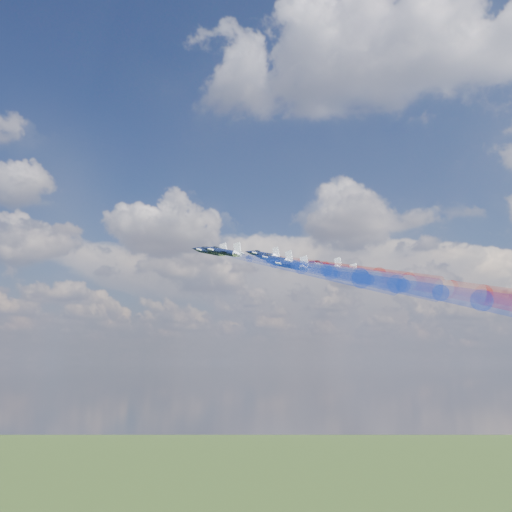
% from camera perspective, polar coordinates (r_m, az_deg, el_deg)
% --- Properties ---
extents(jet_lead, '(14.37, 12.71, 6.37)m').
position_cam_1_polar(jet_lead, '(150.94, -4.15, 0.47)').
color(jet_lead, black).
extents(trail_lead, '(40.44, 17.05, 14.15)m').
position_cam_1_polar(trail_lead, '(133.71, 3.57, -0.93)').
color(trail_lead, white).
extents(jet_inner_left, '(14.37, 12.71, 6.37)m').
position_cam_1_polar(jet_inner_left, '(136.51, -4.35, 0.42)').
color(jet_inner_left, black).
extents(trail_inner_left, '(40.44, 17.05, 14.15)m').
position_cam_1_polar(trail_inner_left, '(119.36, 4.28, -1.16)').
color(trail_inner_left, blue).
extents(jet_inner_right, '(14.37, 12.71, 6.37)m').
position_cam_1_polar(jet_inner_right, '(150.09, 0.68, 0.14)').
color(jet_inner_right, black).
extents(trail_inner_right, '(40.44, 17.05, 14.15)m').
position_cam_1_polar(trail_inner_right, '(134.66, 8.98, -1.30)').
color(trail_inner_right, red).
extents(jet_outer_left, '(14.37, 12.71, 6.37)m').
position_cam_1_polar(jet_outer_left, '(123.50, -3.16, 0.41)').
color(jet_outer_left, black).
extents(trail_outer_left, '(40.44, 17.05, 14.15)m').
position_cam_1_polar(trail_outer_left, '(106.96, 6.67, -1.36)').
color(trail_outer_left, blue).
extents(jet_center_third, '(14.37, 12.71, 6.37)m').
position_cam_1_polar(jet_center_third, '(134.31, 1.75, -0.28)').
color(jet_center_third, black).
extents(trail_center_third, '(40.44, 17.05, 14.15)m').
position_cam_1_polar(trail_center_third, '(119.51, 11.27, -1.95)').
color(trail_center_third, white).
extents(jet_outer_right, '(14.37, 12.71, 6.37)m').
position_cam_1_polar(jet_outer_right, '(149.75, 6.44, -0.84)').
color(jet_outer_right, black).
extents(trail_outer_right, '(40.44, 17.05, 14.15)m').
position_cam_1_polar(trail_outer_right, '(136.63, 15.30, -2.35)').
color(trail_outer_right, red).
extents(jet_rear_left, '(14.37, 12.71, 6.37)m').
position_cam_1_polar(jet_rear_left, '(123.08, 3.04, -0.85)').
color(jet_rear_left, black).
extents(trail_rear_left, '(40.44, 17.05, 14.15)m').
position_cam_1_polar(trail_rear_left, '(109.00, 13.69, -2.75)').
color(trail_rear_left, blue).
extents(jet_rear_right, '(14.37, 12.71, 6.37)m').
position_cam_1_polar(jet_rear_right, '(135.85, 7.74, -1.49)').
color(jet_rear_right, black).
extents(trail_rear_right, '(40.44, 17.05, 14.15)m').
position_cam_1_polar(trail_rear_right, '(123.50, 17.71, -3.22)').
color(trail_rear_right, red).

